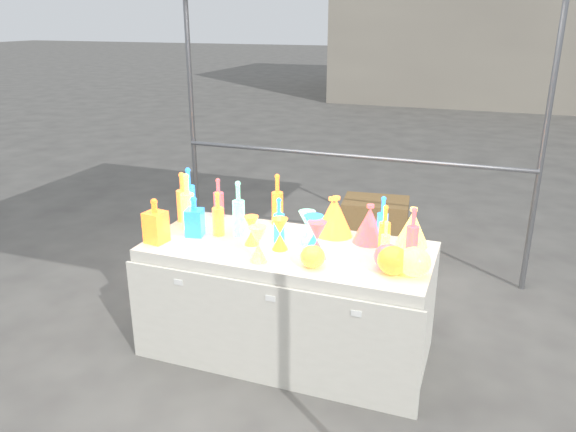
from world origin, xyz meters
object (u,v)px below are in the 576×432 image
(display_table, at_px, (288,300))
(cardboard_box_closed, at_px, (375,222))
(bottle_0, at_px, (183,197))
(globe_0, at_px, (313,258))
(lampshade_0, at_px, (336,216))
(hourglass_0, at_px, (280,234))

(display_table, height_order, cardboard_box_closed, display_table)
(cardboard_box_closed, relative_size, bottle_0, 1.75)
(bottle_0, distance_m, globe_0, 1.18)
(globe_0, xyz_separation_m, lampshade_0, (-0.01, 0.53, 0.08))
(cardboard_box_closed, relative_size, lampshade_0, 2.30)
(bottle_0, xyz_separation_m, globe_0, (1.09, -0.43, -0.12))
(display_table, xyz_separation_m, cardboard_box_closed, (0.15, 2.04, -0.15))
(globe_0, bearing_deg, display_table, 135.56)
(globe_0, bearing_deg, bottle_0, 158.56)
(cardboard_box_closed, distance_m, bottle_0, 2.22)
(lampshade_0, bearing_deg, globe_0, -94.40)
(bottle_0, height_order, hourglass_0, bottle_0)
(display_table, relative_size, lampshade_0, 6.85)
(bottle_0, distance_m, lampshade_0, 1.09)
(globe_0, bearing_deg, hourglass_0, 146.40)
(lampshade_0, bearing_deg, bottle_0, 179.49)
(hourglass_0, relative_size, globe_0, 1.40)
(display_table, distance_m, hourglass_0, 0.48)
(bottle_0, xyz_separation_m, lampshade_0, (1.08, 0.10, -0.04))
(display_table, bearing_deg, cardboard_box_closed, 85.71)
(hourglass_0, relative_size, lampshade_0, 0.75)
(bottle_0, height_order, lampshade_0, bottle_0)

